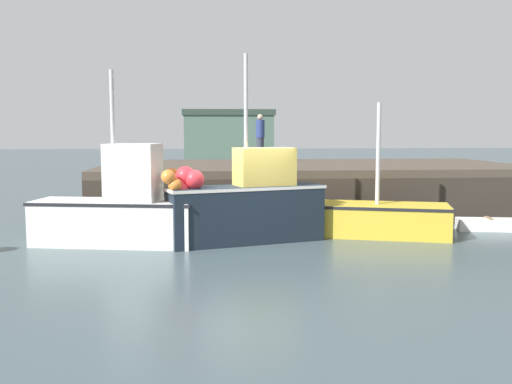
# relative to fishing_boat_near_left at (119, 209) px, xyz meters

# --- Properties ---
(ground) EXTENTS (120.00, 160.00, 0.10)m
(ground) POSITION_rel_fishing_boat_near_left_xyz_m (3.31, -0.18, -0.97)
(ground) COLOR #3D4C51
(pier) EXTENTS (14.81, 7.15, 1.73)m
(pier) POSITION_rel_fishing_boat_near_left_xyz_m (5.97, 5.32, 0.51)
(pier) COLOR #473D33
(pier) RESTS_ON ground
(fishing_boat_near_left) EXTENTS (4.39, 2.12, 4.46)m
(fishing_boat_near_left) POSITION_rel_fishing_boat_near_left_xyz_m (0.00, 0.00, 0.00)
(fishing_boat_near_left) COLOR silver
(fishing_boat_near_left) RESTS_ON ground
(fishing_boat_near_right) EXTENTS (4.30, 2.22, 4.89)m
(fishing_boat_near_right) POSITION_rel_fishing_boat_near_left_xyz_m (3.23, 0.00, 0.11)
(fishing_boat_near_right) COLOR #19232D
(fishing_boat_near_right) RESTS_ON ground
(fishing_boat_mid) EXTENTS (4.25, 2.62, 3.70)m
(fishing_boat_mid) POSITION_rel_fishing_boat_near_left_xyz_m (6.98, 0.68, -0.42)
(fishing_boat_mid) COLOR gold
(fishing_boat_mid) RESTS_ON ground
(rowboat) EXTENTS (1.89, 0.96, 0.39)m
(rowboat) POSITION_rel_fishing_boat_near_left_xyz_m (10.53, 1.24, -0.75)
(rowboat) COLOR white
(rowboat) RESTS_ON ground
(dockworker) EXTENTS (0.34, 0.34, 1.84)m
(dockworker) POSITION_rel_fishing_boat_near_left_xyz_m (4.35, 7.55, 1.73)
(dockworker) COLOR #2D3342
(dockworker) RESTS_ON pier
(warehouse) EXTENTS (7.94, 5.00, 4.74)m
(warehouse) POSITION_rel_fishing_boat_near_left_xyz_m (4.25, 36.74, 1.47)
(warehouse) COLOR #4C6656
(warehouse) RESTS_ON ground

